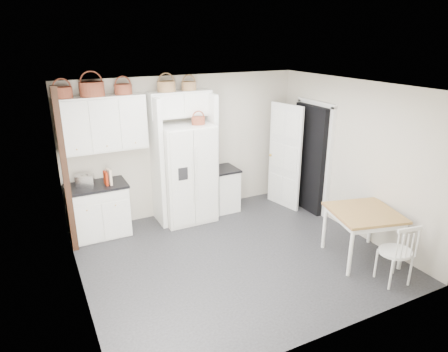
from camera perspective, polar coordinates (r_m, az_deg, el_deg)
floor at (r=6.37m, az=1.64°, el=-11.39°), size 4.50×4.50×0.00m
ceiling at (r=5.50m, az=1.91°, el=12.52°), size 4.50×4.50×0.00m
wall_back at (r=7.54m, az=-5.49°, el=4.31°), size 4.50×0.00×4.50m
wall_left at (r=5.20m, az=-20.68°, el=-4.09°), size 0.00×4.00×4.00m
wall_right at (r=7.11m, az=17.95°, el=2.47°), size 0.00×4.00×4.00m
refrigerator at (r=7.27m, az=-5.40°, el=0.41°), size 0.93×0.75×1.80m
base_cab_left at (r=7.14m, az=-17.45°, el=-4.79°), size 0.95×0.60×0.88m
base_cab_right at (r=7.81m, az=-0.03°, el=-1.97°), size 0.46×0.55×0.81m
dining_table at (r=6.49m, az=19.06°, el=-7.96°), size 1.15×1.15×0.79m
windsor_chair at (r=6.03m, az=23.28°, el=-9.90°), size 0.52×0.48×0.93m
counter_left at (r=6.97m, az=-17.82°, el=-1.35°), size 0.99×0.64×0.04m
counter_right at (r=7.67m, az=-0.03°, el=0.97°), size 0.50×0.59×0.04m
toaster at (r=6.90m, az=-19.24°, el=-0.68°), size 0.32×0.24×0.20m
cookbook_red at (r=6.87m, az=-16.54°, el=-0.31°), size 0.05×0.16×0.23m
cookbook_cream at (r=6.88m, az=-16.08°, el=-0.10°), size 0.07×0.18×0.27m
basket_upper_a at (r=6.70m, az=-22.07°, el=10.98°), size 0.30×0.30×0.17m
basket_upper_b at (r=6.75m, az=-18.34°, el=11.70°), size 0.38×0.38×0.23m
basket_upper_c at (r=6.84m, az=-14.20°, el=11.93°), size 0.29×0.29×0.16m
basket_bridge_a at (r=7.04m, az=-8.24°, el=12.55°), size 0.31×0.31×0.18m
basket_bridge_b at (r=7.18m, az=-5.04°, el=12.71°), size 0.26×0.26×0.15m
basket_fridge_b at (r=7.01m, az=-3.69°, el=7.89°), size 0.24×0.24×0.13m
upper_cabinet at (r=6.86m, az=-16.95°, el=7.16°), size 1.40×0.34×0.90m
bridge_cabinet at (r=7.16m, az=-6.33°, el=10.22°), size 1.12×0.34×0.45m
fridge_panel_left at (r=7.11m, az=-9.52°, el=1.90°), size 0.08×0.60×2.30m
fridge_panel_right at (r=7.45m, az=-2.03°, el=2.99°), size 0.08×0.60×2.30m
trim_post at (r=6.47m, az=-21.72°, el=0.36°), size 0.09×0.09×2.60m
doorway_void at (r=7.84m, az=12.24°, el=2.43°), size 0.18×0.85×2.05m
door_slab at (r=7.88m, az=8.68°, el=2.76°), size 0.21×0.79×2.05m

